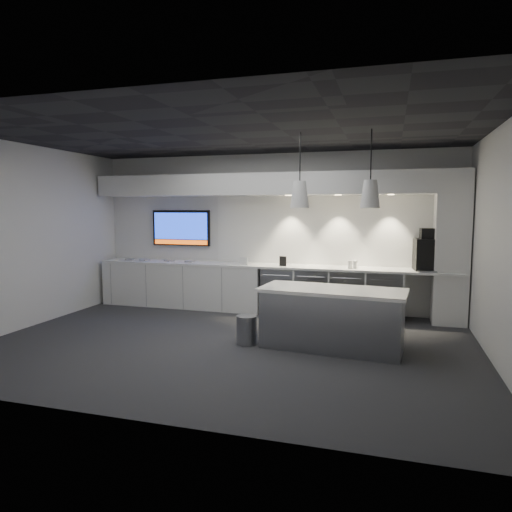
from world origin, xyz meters
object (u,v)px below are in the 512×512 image
(bin, at_px, (247,330))
(coffee_machine, at_px, (426,253))
(wall_tv, at_px, (181,228))
(island, at_px, (332,318))

(bin, bearing_deg, coffee_machine, 39.69)
(wall_tv, distance_m, coffee_machine, 4.73)
(island, bearing_deg, coffee_machine, 60.72)
(bin, bearing_deg, island, 7.54)
(bin, xyz_separation_m, coffee_machine, (2.56, 2.12, 0.99))
(wall_tv, bearing_deg, coffee_machine, -3.00)
(coffee_machine, bearing_deg, island, -130.88)
(island, relative_size, coffee_machine, 2.87)
(wall_tv, bearing_deg, island, -33.33)
(wall_tv, xyz_separation_m, coffee_machine, (4.71, -0.25, -0.36))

